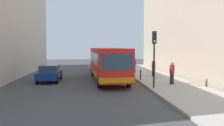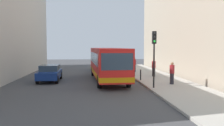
# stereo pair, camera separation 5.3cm
# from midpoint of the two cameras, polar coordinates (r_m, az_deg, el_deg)

# --- Properties ---
(ground_plane) EXTENTS (80.00, 80.00, 0.00)m
(ground_plane) POSITION_cam_midpoint_polar(r_m,az_deg,el_deg) (19.82, -2.07, -5.21)
(ground_plane) COLOR #424244
(sidewalk) EXTENTS (4.40, 40.00, 0.15)m
(sidewalk) POSITION_cam_midpoint_polar(r_m,az_deg,el_deg) (20.82, 12.99, -4.66)
(sidewalk) COLOR #ADA89E
(sidewalk) RESTS_ON ground
(bus) EXTENTS (3.06, 11.13, 3.00)m
(bus) POSITION_cam_midpoint_polar(r_m,az_deg,el_deg) (22.14, -1.04, 0.25)
(bus) COLOR red
(bus) RESTS_ON ground
(car_beside_bus) EXTENTS (1.91, 4.42, 1.48)m
(car_beside_bus) POSITION_cam_midpoint_polar(r_m,az_deg,el_deg) (22.56, -14.52, -2.21)
(car_beside_bus) COLOR navy
(car_beside_bus) RESTS_ON ground
(car_behind_bus) EXTENTS (2.06, 4.49, 1.48)m
(car_behind_bus) POSITION_cam_midpoint_polar(r_m,az_deg,el_deg) (31.69, -2.71, -0.35)
(car_behind_bus) COLOR silver
(car_behind_bus) RESTS_ON ground
(traffic_light) EXTENTS (0.28, 0.33, 4.10)m
(traffic_light) POSITION_cam_midpoint_polar(r_m,az_deg,el_deg) (17.52, 10.10, 3.41)
(traffic_light) COLOR black
(traffic_light) RESTS_ON sidewalk
(bollard_near) EXTENTS (0.11, 0.11, 0.95)m
(bollard_near) POSITION_cam_midpoint_polar(r_m,az_deg,el_deg) (21.59, 6.90, -2.81)
(bollard_near) COLOR black
(bollard_near) RESTS_ON sidewalk
(bollard_mid) EXTENTS (0.11, 0.11, 0.95)m
(bollard_mid) POSITION_cam_midpoint_polar(r_m,az_deg,el_deg) (24.43, 5.46, -2.01)
(bollard_mid) COLOR black
(bollard_mid) RESTS_ON sidewalk
(bollard_far) EXTENTS (0.11, 0.11, 0.95)m
(bollard_far) POSITION_cam_midpoint_polar(r_m,az_deg,el_deg) (27.28, 4.31, -1.38)
(bollard_far) COLOR black
(bollard_far) RESTS_ON sidewalk
(bollard_farthest) EXTENTS (0.11, 0.11, 0.95)m
(bollard_farthest) POSITION_cam_midpoint_polar(r_m,az_deg,el_deg) (30.15, 3.38, -0.87)
(bollard_farthest) COLOR black
(bollard_farthest) RESTS_ON sidewalk
(pedestrian_near_signal) EXTENTS (0.38, 0.38, 1.77)m
(pedestrian_near_signal) POSITION_cam_midpoint_polar(r_m,az_deg,el_deg) (19.69, 14.18, -2.33)
(pedestrian_near_signal) COLOR #26262D
(pedestrian_near_signal) RESTS_ON sidewalk
(pedestrian_mid_sidewalk) EXTENTS (0.38, 0.38, 1.77)m
(pedestrian_mid_sidewalk) POSITION_cam_midpoint_polar(r_m,az_deg,el_deg) (24.40, 9.97, -1.09)
(pedestrian_mid_sidewalk) COLOR #26262D
(pedestrian_mid_sidewalk) RESTS_ON sidewalk
(pedestrian_far_sidewalk) EXTENTS (0.38, 0.38, 1.71)m
(pedestrian_far_sidewalk) POSITION_cam_midpoint_polar(r_m,az_deg,el_deg) (28.55, 5.40, -0.40)
(pedestrian_far_sidewalk) COLOR #26262D
(pedestrian_far_sidewalk) RESTS_ON sidewalk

